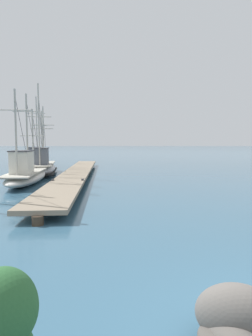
{
  "coord_description": "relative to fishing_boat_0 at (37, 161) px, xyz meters",
  "views": [
    {
      "loc": [
        -2.31,
        -3.16,
        2.51
      ],
      "look_at": [
        -2.32,
        9.66,
        1.4
      ],
      "focal_mm": 31.83,
      "sensor_mm": 36.0,
      "label": 1
    }
  ],
  "objects": [
    {
      "name": "fishing_boat_1",
      "position": [
        2.32,
        -6.38,
        -0.01
      ],
      "size": [
        3.18,
        7.58,
        6.68
      ],
      "color": "silver",
      "rests_on": "ground"
    },
    {
      "name": "floating_dock",
      "position": [
        5.44,
        -8.96,
        -0.28
      ],
      "size": [
        3.39,
        24.11,
        0.53
      ],
      "color": "gray",
      "rests_on": "ground"
    },
    {
      "name": "fishing_boat_3",
      "position": [
        2.86,
        -11.77,
        -0.04
      ],
      "size": [
        2.55,
        7.84,
        5.47
      ],
      "color": "silver",
      "rests_on": "ground"
    },
    {
      "name": "shore_rock_near_left",
      "position": [
        10.27,
        -26.22,
        -0.36
      ],
      "size": [
        1.24,
        1.17,
        0.76
      ],
      "color": "#55504B",
      "rests_on": "ground"
    },
    {
      "name": "fishing_boat_0",
      "position": [
        0.0,
        0.0,
        0.0
      ],
      "size": [
        2.9,
        8.46,
        7.07
      ],
      "color": "#AD2823",
      "rests_on": "ground"
    }
  ]
}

